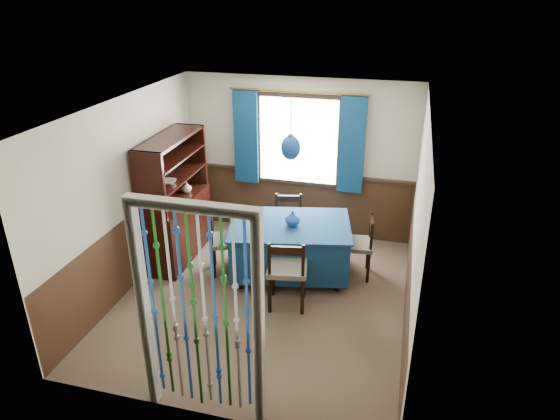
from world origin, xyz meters
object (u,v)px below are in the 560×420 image
(chair_far, at_px, (288,223))
(bowl_shelf, at_px, (168,182))
(dining_table, at_px, (290,245))
(chair_near, at_px, (287,270))
(chair_left, at_px, (223,241))
(sideboard, at_px, (176,217))
(vase_table, at_px, (293,219))
(chair_right, at_px, (359,245))
(vase_sideboard, at_px, (186,187))
(pendant_lamp, at_px, (291,147))

(chair_far, bearing_deg, bowl_shelf, 15.72)
(dining_table, relative_size, chair_far, 2.05)
(chair_near, height_order, chair_left, chair_near)
(sideboard, height_order, vase_table, sideboard)
(chair_far, relative_size, bowl_shelf, 3.82)
(chair_near, xyz_separation_m, chair_left, (-1.06, 0.60, -0.04))
(vase_table, bearing_deg, bowl_shelf, -175.77)
(dining_table, distance_m, sideboard, 1.74)
(chair_right, height_order, vase_table, vase_table)
(chair_left, distance_m, vase_sideboard, 1.06)
(chair_left, relative_size, vase_table, 4.61)
(chair_far, bearing_deg, vase_table, 95.80)
(dining_table, relative_size, pendant_lamp, 2.25)
(vase_sideboard, bearing_deg, sideboard, -101.87)
(chair_near, distance_m, bowl_shelf, 2.06)
(chair_near, relative_size, chair_left, 1.10)
(chair_near, relative_size, sideboard, 0.53)
(sideboard, bearing_deg, vase_table, -4.86)
(pendant_lamp, height_order, vase_sideboard, pendant_lamp)
(chair_far, bearing_deg, pendant_lamp, 93.26)
(dining_table, distance_m, vase_sideboard, 1.80)
(sideboard, distance_m, bowl_shelf, 0.70)
(chair_far, relative_size, chair_right, 0.99)
(dining_table, height_order, chair_right, chair_right)
(dining_table, bearing_deg, vase_sideboard, 155.04)
(vase_sideboard, bearing_deg, chair_left, -35.35)
(vase_table, bearing_deg, chair_far, 108.24)
(chair_left, bearing_deg, vase_table, 76.07)
(dining_table, relative_size, chair_left, 2.04)
(vase_table, bearing_deg, dining_table, 142.33)
(chair_left, bearing_deg, chair_right, 80.43)
(pendant_lamp, bearing_deg, dining_table, 104.04)
(vase_table, distance_m, bowl_shelf, 1.76)
(chair_near, xyz_separation_m, sideboard, (-1.87, 0.85, 0.11))
(chair_right, relative_size, vase_table, 4.64)
(chair_right, bearing_deg, chair_near, 134.91)
(dining_table, bearing_deg, vase_table, -49.75)
(dining_table, height_order, vase_table, vase_table)
(chair_left, distance_m, chair_right, 1.88)
(dining_table, distance_m, pendant_lamp, 1.40)
(chair_near, relative_size, bowl_shelf, 4.22)
(chair_left, distance_m, vase_table, 1.05)
(chair_right, relative_size, bowl_shelf, 3.86)
(chair_near, bearing_deg, bowl_shelf, 152.19)
(chair_far, relative_size, chair_left, 1.00)
(chair_left, height_order, chair_right, chair_right)
(dining_table, height_order, chair_left, chair_left)
(chair_near, distance_m, chair_far, 1.43)
(vase_table, bearing_deg, chair_left, -173.00)
(vase_table, height_order, bowl_shelf, bowl_shelf)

